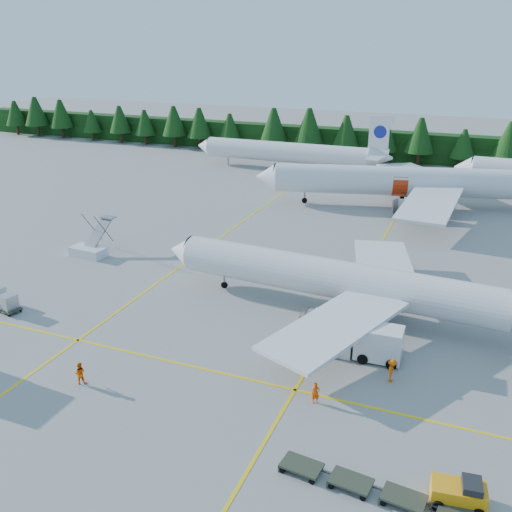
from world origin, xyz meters
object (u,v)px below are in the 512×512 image
at_px(airliner_red, 394,181).
at_px(airstairs, 90,249).
at_px(service_truck, 365,342).
at_px(airliner_navy, 328,278).
at_px(baggage_tug, 460,493).

height_order(airliner_red, airstairs, airliner_red).
bearing_deg(service_truck, airliner_red, 95.16).
bearing_deg(airstairs, airliner_red, 53.13).
relative_size(airliner_navy, airstairs, 6.18).
bearing_deg(airstairs, airliner_navy, -2.35).
distance_m(airliner_red, baggage_tug, 61.35).
height_order(airliner_navy, airliner_red, airliner_red).
xyz_separation_m(airliner_navy, service_truck, (5.27, -7.42, -1.81)).
bearing_deg(airliner_red, baggage_tug, -91.34).
height_order(airliner_navy, airstairs, airliner_navy).
height_order(airliner_red, service_truck, airliner_red).
xyz_separation_m(airliner_red, airstairs, (-30.39, -35.11, -3.08)).
height_order(airstairs, service_truck, airstairs).
height_order(airstairs, baggage_tug, airstairs).
bearing_deg(airliner_red, airliner_navy, -104.15).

